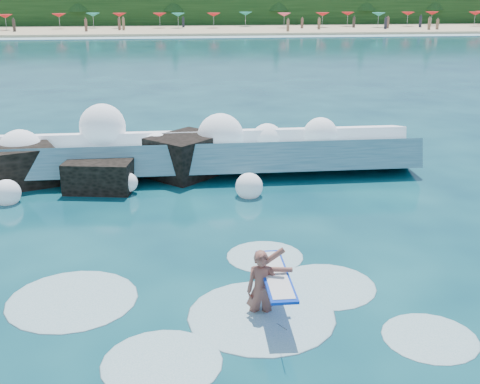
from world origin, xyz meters
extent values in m
plane|color=#082F40|center=(0.00, 0.00, 0.00)|extent=(200.00, 200.00, 0.00)
cube|color=tan|center=(0.00, 78.00, 0.20)|extent=(140.00, 20.00, 0.40)
cube|color=silver|center=(0.00, 67.00, 0.04)|extent=(140.00, 5.00, 0.08)
cube|color=black|center=(0.00, 88.00, 2.50)|extent=(140.00, 4.00, 5.00)
cube|color=teal|center=(-1.78, 7.77, 0.49)|extent=(19.74, 3.01, 1.65)
cube|color=white|center=(-1.78, 8.57, 0.99)|extent=(19.74, 1.39, 0.77)
cube|color=black|center=(-5.42, 7.10, 0.51)|extent=(3.29, 2.92, 1.47)
cube|color=black|center=(-2.42, 6.30, 0.40)|extent=(2.28, 1.91, 1.13)
cube|color=black|center=(0.28, 7.50, 0.56)|extent=(2.89, 2.89, 1.59)
imported|color=brown|center=(1.48, -1.90, 0.53)|extent=(0.61, 0.43, 1.60)
cube|color=#0B35C5|center=(1.76, -1.85, 0.80)|extent=(0.53, 2.20, 0.05)
cube|color=silver|center=(1.76, -1.85, 0.82)|extent=(0.43, 2.02, 0.05)
cylinder|color=black|center=(1.66, -3.10, 0.45)|extent=(0.01, 0.91, 0.43)
sphere|color=white|center=(-5.12, 7.71, 0.91)|extent=(1.48, 1.48, 1.48)
sphere|color=white|center=(-2.51, 8.47, 1.52)|extent=(1.57, 1.57, 1.57)
sphere|color=white|center=(-0.67, 7.80, 0.83)|extent=(1.13, 1.13, 1.13)
sphere|color=white|center=(1.48, 7.84, 1.21)|extent=(1.59, 1.59, 1.59)
sphere|color=white|center=(3.16, 8.30, 0.95)|extent=(1.14, 1.14, 1.14)
sphere|color=white|center=(4.97, 7.87, 1.20)|extent=(1.18, 1.18, 1.18)
sphere|color=white|center=(-5.04, 5.28, 0.30)|extent=(0.81, 0.81, 0.81)
sphere|color=white|center=(-1.55, 5.78, 0.35)|extent=(0.59, 0.59, 0.59)
sphere|color=white|center=(2.12, 5.09, 0.31)|extent=(0.84, 0.84, 0.84)
ellipsoid|color=silver|center=(1.48, -1.94, 0.00)|extent=(2.90, 2.90, 0.14)
ellipsoid|color=silver|center=(-0.42, -3.29, 0.00)|extent=(2.09, 2.09, 0.10)
ellipsoid|color=silver|center=(3.02, -0.88, 0.00)|extent=(2.15, 2.15, 0.11)
ellipsoid|color=silver|center=(-2.26, -0.90, 0.00)|extent=(2.67, 2.67, 0.13)
ellipsoid|color=silver|center=(1.95, 0.73, 0.00)|extent=(1.83, 1.83, 0.09)
ellipsoid|color=silver|center=(4.41, -3.05, 0.00)|extent=(1.75, 1.75, 0.09)
cone|color=red|center=(-22.90, 77.74, 2.25)|extent=(2.00, 2.00, 0.50)
cone|color=red|center=(-15.99, 80.01, 2.25)|extent=(2.00, 2.00, 0.50)
cone|color=#158474|center=(-11.37, 81.53, 2.25)|extent=(2.00, 2.00, 0.50)
cone|color=red|center=(-7.47, 80.55, 2.25)|extent=(2.00, 2.00, 0.50)
cone|color=red|center=(-1.65, 80.34, 2.25)|extent=(2.00, 2.00, 0.50)
cone|color=#158474|center=(1.03, 79.94, 2.25)|extent=(2.00, 2.00, 0.50)
cone|color=red|center=(6.25, 79.64, 2.25)|extent=(2.00, 2.00, 0.50)
cone|color=#158474|center=(11.30, 82.48, 2.25)|extent=(2.00, 2.00, 0.50)
cone|color=#E64359|center=(16.58, 78.66, 2.25)|extent=(2.00, 2.00, 0.50)
cone|color=red|center=(22.48, 79.26, 2.25)|extent=(2.00, 2.00, 0.50)
cone|color=red|center=(26.83, 80.93, 2.25)|extent=(2.00, 2.00, 0.50)
cone|color=#158474|center=(30.72, 78.06, 2.25)|extent=(2.00, 2.00, 0.50)
cone|color=red|center=(36.08, 80.22, 2.25)|extent=(2.00, 2.00, 0.50)
cone|color=red|center=(40.24, 81.00, 2.25)|extent=(2.00, 2.00, 0.50)
cone|color=red|center=(46.52, 79.44, 2.25)|extent=(2.00, 2.00, 0.50)
cube|color=#3F332D|center=(-10.97, 68.40, 0.87)|extent=(0.35, 0.22, 1.57)
cube|color=#8C664C|center=(17.38, 76.07, 1.19)|extent=(0.35, 0.22, 1.58)
cube|color=#262633|center=(24.83, 69.94, 0.85)|extent=(0.35, 0.22, 1.54)
cube|color=#3F332D|center=(7.85, 77.06, 1.15)|extent=(0.35, 0.22, 1.50)
cube|color=#8C664C|center=(-5.15, 75.65, 1.12)|extent=(0.35, 0.22, 1.44)
cube|color=#262633|center=(-7.40, 69.44, 0.79)|extent=(0.35, 0.22, 1.43)
cube|color=brown|center=(35.42, 73.33, 1.08)|extent=(0.35, 0.22, 1.36)
cube|color=#3F332D|center=(18.96, 77.03, 1.19)|extent=(0.35, 0.22, 1.57)
cube|color=#8C664C|center=(0.02, 69.00, 0.81)|extent=(0.35, 0.22, 1.46)
cube|color=#262633|center=(-10.15, 74.36, 1.08)|extent=(0.35, 0.22, 1.36)
cube|color=#8C664C|center=(-1.28, 79.02, 1.19)|extent=(0.35, 0.22, 1.57)
cube|color=brown|center=(16.60, 69.07, 0.85)|extent=(0.35, 0.22, 1.54)
cube|color=#8C664C|center=(-8.82, 77.16, 1.18)|extent=(0.35, 0.22, 1.55)
cube|color=#262633|center=(28.24, 72.68, 1.11)|extent=(0.35, 0.22, 1.42)
cube|color=brown|center=(17.88, 71.32, 1.15)|extent=(0.35, 0.22, 1.50)
cube|color=#8C664C|center=(34.17, 79.77, 1.12)|extent=(0.35, 0.22, 1.43)
camera|label=1|loc=(-0.07, -12.08, 6.03)|focal=45.00mm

